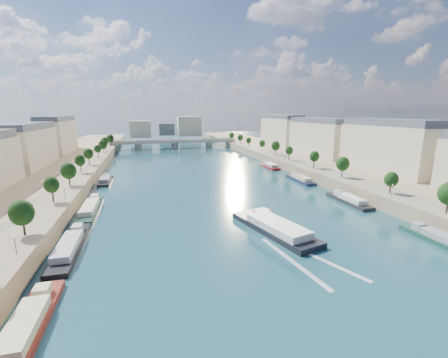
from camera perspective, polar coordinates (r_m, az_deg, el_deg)
ground at (r=140.40m, az=-3.57°, el=-0.88°), size 700.00×700.00×0.00m
quay_left at (r=144.63m, az=-32.80°, el=-1.50°), size 44.00×520.00×5.00m
quay_right at (r=168.98m, az=21.11°, el=1.49°), size 44.00×520.00×5.00m
pave_left at (r=140.10m, az=-27.10°, el=-0.19°), size 14.00×520.00×0.10m
pave_right at (r=160.23m, az=16.83°, el=2.15°), size 14.00×520.00×0.10m
trees_left at (r=140.62m, az=-26.37°, el=2.19°), size 4.80×268.80×8.26m
trees_right at (r=166.87m, az=14.57°, el=4.58°), size 4.80×268.80×8.26m
lamps_left at (r=129.04m, az=-26.17°, el=0.14°), size 0.36×200.36×4.28m
lamps_right at (r=161.74m, az=14.61°, el=3.37°), size 0.36×200.36×4.28m
buildings_left at (r=158.01m, az=-36.61°, el=4.22°), size 16.00×226.00×23.20m
buildings_right at (r=184.34m, az=22.59°, el=6.63°), size 16.00×226.00×23.20m
skyline at (r=355.09m, az=-10.20°, el=9.61°), size 79.00×42.00×22.00m
bridge at (r=277.92m, az=-9.39°, el=6.83°), size 112.00×12.00×8.15m
tour_barge at (r=86.12m, az=9.63°, el=-9.14°), size 16.25×31.74×4.14m
wake at (r=73.29m, az=15.08°, el=-14.51°), size 14.16×25.92×0.04m
moored_barges_left at (r=85.95m, az=-26.90°, el=-10.72°), size 5.00×156.92×3.60m
moored_barges_right at (r=118.12m, az=23.53°, el=-4.16°), size 5.00×165.83×3.60m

